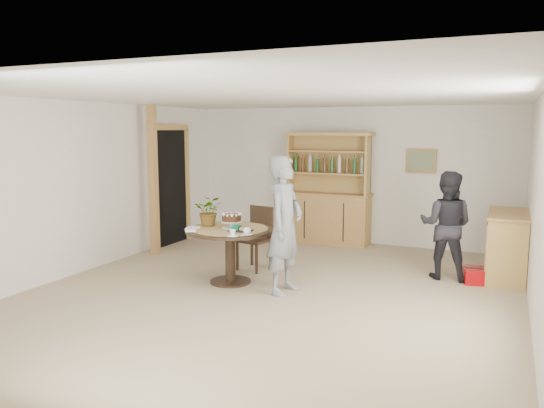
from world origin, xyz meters
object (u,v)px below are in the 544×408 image
(sideboard, at_px, (507,245))
(adult_person, at_px, (446,225))
(dining_table, at_px, (230,240))
(hutch, at_px, (328,206))
(red_suitcase, at_px, (486,276))
(dining_chair, at_px, (257,234))
(teen_boy, at_px, (285,225))

(sideboard, relative_size, adult_person, 0.83)
(sideboard, relative_size, dining_table, 1.05)
(hutch, bearing_deg, red_suitcase, -30.07)
(dining_chair, bearing_deg, dining_table, -79.78)
(dining_table, relative_size, adult_person, 0.79)
(teen_boy, bearing_deg, hutch, 10.96)
(red_suitcase, bearing_deg, hutch, 137.48)
(dining_chair, distance_m, red_suitcase, 3.29)
(teen_boy, bearing_deg, red_suitcase, -54.48)
(hutch, distance_m, teen_boy, 3.16)
(dining_chair, distance_m, adult_person, 2.73)
(dining_chair, xyz_separation_m, adult_person, (2.65, 0.60, 0.23))
(hutch, xyz_separation_m, teen_boy, (0.42, -3.12, 0.20))
(sideboard, distance_m, dining_chair, 3.58)
(dining_chair, bearing_deg, sideboard, 26.73)
(hutch, xyz_separation_m, adult_person, (2.24, -1.59, 0.07))
(dining_table, xyz_separation_m, teen_boy, (0.85, -0.10, 0.28))
(teen_boy, relative_size, red_suitcase, 2.63)
(dining_table, bearing_deg, hutch, 81.95)
(sideboard, xyz_separation_m, teen_boy, (-2.62, -1.88, 0.41))
(adult_person, bearing_deg, red_suitcase, -179.38)
(sideboard, distance_m, teen_boy, 3.25)
(sideboard, xyz_separation_m, dining_table, (-3.47, -1.78, 0.13))
(dining_table, bearing_deg, teen_boy, -6.71)
(adult_person, relative_size, red_suitcase, 2.27)
(dining_table, relative_size, dining_chair, 1.27)
(dining_table, xyz_separation_m, adult_person, (2.67, 1.43, 0.16))
(hutch, bearing_deg, teen_boy, -82.29)
(hutch, distance_m, sideboard, 3.29)
(hutch, height_order, dining_table, hutch)
(dining_chair, relative_size, adult_person, 0.62)
(dining_chair, bearing_deg, adult_person, 24.06)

